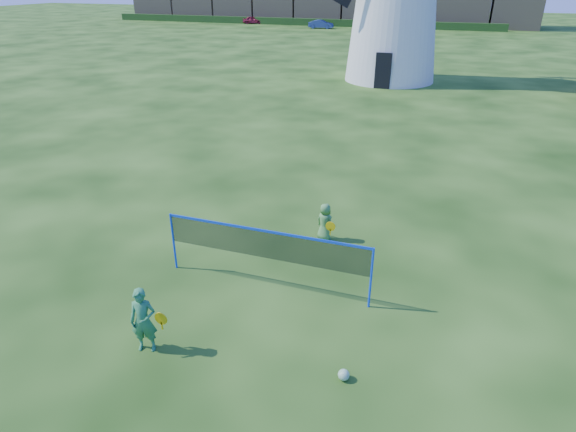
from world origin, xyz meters
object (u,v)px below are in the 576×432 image
(badminton_net, at_px, (266,245))
(car_right, at_px, (321,24))
(player_boy, at_px, (325,222))
(play_ball, at_px, (344,375))
(player_girl, at_px, (144,320))
(car_left, at_px, (253,20))

(badminton_net, bearing_deg, car_right, 104.54)
(player_boy, bearing_deg, play_ball, 132.47)
(player_girl, relative_size, play_ball, 6.48)
(play_ball, bearing_deg, car_right, 106.08)
(play_ball, bearing_deg, car_left, 114.20)
(badminton_net, relative_size, player_boy, 4.56)
(badminton_net, xyz_separation_m, player_boy, (0.72, 2.69, -0.59))
(player_boy, xyz_separation_m, car_left, (-29.15, 63.73, 0.01))
(badminton_net, relative_size, player_girl, 3.54)
(play_ball, relative_size, car_right, 0.06)
(badminton_net, relative_size, car_right, 1.42)
(badminton_net, height_order, car_left, badminton_net)
(car_right, bearing_deg, badminton_net, -169.96)
(play_ball, height_order, car_right, car_right)
(badminton_net, height_order, player_boy, badminton_net)
(badminton_net, xyz_separation_m, car_left, (-28.43, 66.42, -0.58))
(player_girl, distance_m, play_ball, 4.01)
(player_girl, bearing_deg, badminton_net, 44.38)
(player_boy, xyz_separation_m, car_right, (-16.92, 59.78, 0.03))
(car_left, bearing_deg, play_ball, -167.22)
(player_girl, distance_m, car_right, 66.95)
(player_girl, xyz_separation_m, player_boy, (2.18, 5.53, -0.16))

